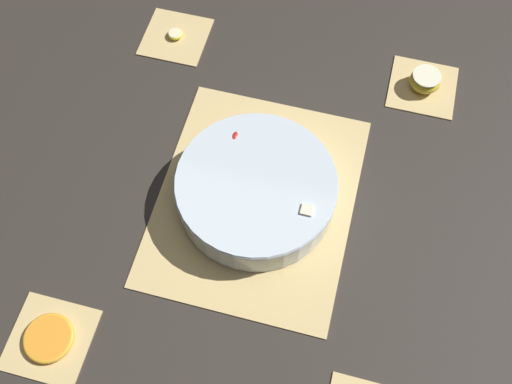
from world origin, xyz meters
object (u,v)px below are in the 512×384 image
at_px(orange_slice_whole, 49,338).
at_px(fruit_salad_bowl, 256,189).
at_px(banana_coin_single, 175,34).
at_px(apple_half, 425,80).

bearing_deg(orange_slice_whole, fruit_salad_bowl, -38.37).
xyz_separation_m(orange_slice_whole, banana_coin_single, (0.70, 0.00, -0.00)).
relative_size(apple_half, orange_slice_whole, 0.74).
distance_m(fruit_salad_bowl, banana_coin_single, 0.45).
distance_m(apple_half, orange_slice_whole, 0.89).
xyz_separation_m(fruit_salad_bowl, apple_half, (0.35, -0.28, -0.02)).
distance_m(fruit_salad_bowl, apple_half, 0.45).
bearing_deg(fruit_salad_bowl, apple_half, -38.40).
bearing_deg(banana_coin_single, apple_half, -90.00).
xyz_separation_m(fruit_salad_bowl, banana_coin_single, (0.35, 0.28, -0.04)).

